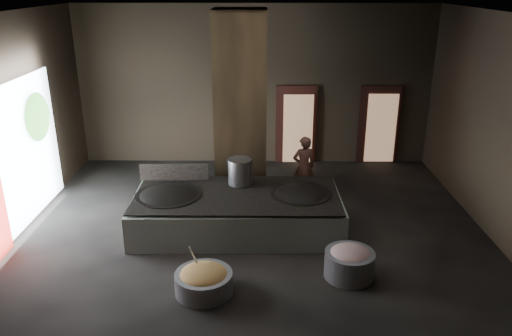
{
  "coord_description": "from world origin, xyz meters",
  "views": [
    {
      "loc": [
        0.16,
        -9.53,
        5.1
      ],
      "look_at": [
        0.07,
        0.6,
        1.25
      ],
      "focal_mm": 35.0,
      "sensor_mm": 36.0,
      "label": 1
    }
  ],
  "objects_px": {
    "wok_right": "(300,197)",
    "cook": "(304,167)",
    "hearth_platform": "(237,213)",
    "meat_basin": "(349,264)",
    "stock_pot": "(240,171)",
    "wok_left": "(169,198)",
    "veg_basin": "(204,283)"
  },
  "relations": [
    {
      "from": "cook",
      "to": "wok_left",
      "type": "bearing_deg",
      "value": 17.72
    },
    {
      "from": "hearth_platform",
      "to": "meat_basin",
      "type": "height_order",
      "value": "hearth_platform"
    },
    {
      "from": "wok_left",
      "to": "veg_basin",
      "type": "xyz_separation_m",
      "value": [
        0.97,
        -2.29,
        -0.56
      ]
    },
    {
      "from": "hearth_platform",
      "to": "wok_left",
      "type": "distance_m",
      "value": 1.5
    },
    {
      "from": "wok_left",
      "to": "veg_basin",
      "type": "distance_m",
      "value": 2.55
    },
    {
      "from": "cook",
      "to": "wok_right",
      "type": "bearing_deg",
      "value": 69.23
    },
    {
      "from": "stock_pot",
      "to": "wok_left",
      "type": "bearing_deg",
      "value": -158.2
    },
    {
      "from": "stock_pot",
      "to": "veg_basin",
      "type": "distance_m",
      "value": 3.09
    },
    {
      "from": "wok_right",
      "to": "cook",
      "type": "xyz_separation_m",
      "value": [
        0.21,
        1.75,
        0.03
      ]
    },
    {
      "from": "stock_pot",
      "to": "cook",
      "type": "height_order",
      "value": "cook"
    },
    {
      "from": "stock_pot",
      "to": "veg_basin",
      "type": "bearing_deg",
      "value": -100.36
    },
    {
      "from": "hearth_platform",
      "to": "meat_basin",
      "type": "xyz_separation_m",
      "value": [
        2.12,
        -1.83,
        -0.13
      ]
    },
    {
      "from": "hearth_platform",
      "to": "veg_basin",
      "type": "bearing_deg",
      "value": -102.61
    },
    {
      "from": "cook",
      "to": "meat_basin",
      "type": "height_order",
      "value": "cook"
    },
    {
      "from": "wok_left",
      "to": "stock_pot",
      "type": "height_order",
      "value": "stock_pot"
    },
    {
      "from": "meat_basin",
      "to": "wok_left",
      "type": "bearing_deg",
      "value": 153.44
    },
    {
      "from": "wok_left",
      "to": "stock_pot",
      "type": "distance_m",
      "value": 1.66
    },
    {
      "from": "wok_right",
      "to": "veg_basin",
      "type": "height_order",
      "value": "wok_right"
    },
    {
      "from": "hearth_platform",
      "to": "wok_left",
      "type": "height_order",
      "value": "wok_left"
    },
    {
      "from": "wok_right",
      "to": "stock_pot",
      "type": "height_order",
      "value": "stock_pot"
    },
    {
      "from": "stock_pot",
      "to": "wok_right",
      "type": "bearing_deg",
      "value": -21.04
    },
    {
      "from": "veg_basin",
      "to": "hearth_platform",
      "type": "bearing_deg",
      "value": 78.45
    },
    {
      "from": "wok_left",
      "to": "cook",
      "type": "xyz_separation_m",
      "value": [
        3.01,
        1.85,
        0.03
      ]
    },
    {
      "from": "hearth_platform",
      "to": "cook",
      "type": "xyz_separation_m",
      "value": [
        1.56,
        1.8,
        0.39
      ]
    },
    {
      "from": "wok_right",
      "to": "meat_basin",
      "type": "bearing_deg",
      "value": -67.85
    },
    {
      "from": "stock_pot",
      "to": "meat_basin",
      "type": "distance_m",
      "value": 3.28
    },
    {
      "from": "wok_left",
      "to": "meat_basin",
      "type": "relative_size",
      "value": 1.53
    },
    {
      "from": "cook",
      "to": "meat_basin",
      "type": "xyz_separation_m",
      "value": [
        0.55,
        -3.63,
        -0.53
      ]
    },
    {
      "from": "wok_left",
      "to": "stock_pot",
      "type": "bearing_deg",
      "value": 21.8
    },
    {
      "from": "stock_pot",
      "to": "meat_basin",
      "type": "height_order",
      "value": "stock_pot"
    },
    {
      "from": "wok_left",
      "to": "cook",
      "type": "bearing_deg",
      "value": 31.49
    },
    {
      "from": "wok_right",
      "to": "meat_basin",
      "type": "xyz_separation_m",
      "value": [
        0.77,
        -1.88,
        -0.5
      ]
    }
  ]
}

